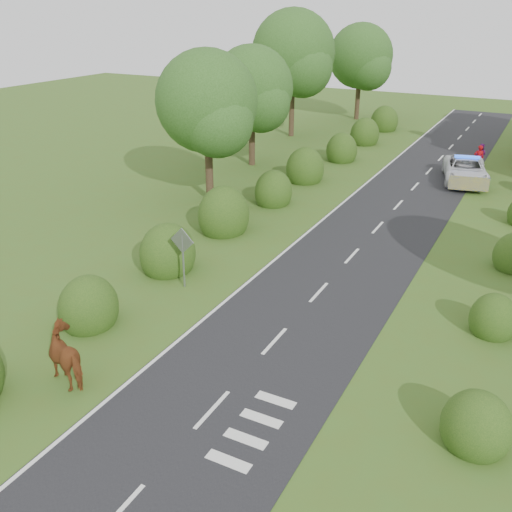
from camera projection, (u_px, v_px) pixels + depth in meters
The scene contains 13 objects.
ground at pixel (274, 342), 19.24m from camera, with size 120.00×120.00×0.00m, color #435D1E.
road at pixel (393, 210), 31.38m from camera, with size 6.00×70.00×0.02m, color black.
road_markings at pixel (353, 217), 30.37m from camera, with size 4.96×70.00×0.01m.
hedgerow_left at pixel (261, 197), 31.16m from camera, with size 2.75×50.41×3.00m.
tree_left_a at pixel (210, 106), 30.80m from camera, with size 5.74×5.60×8.38m.
tree_left_b at pixel (254, 92), 38.03m from camera, with size 5.74×5.60×8.07m.
tree_left_c at pixel (296, 56), 46.11m from camera, with size 6.97×6.80×10.22m.
tree_left_d at pixel (363, 59), 53.53m from camera, with size 6.15×6.00×8.89m.
road_sign at pixel (183, 249), 22.31m from camera, with size 1.06×0.08×2.53m.
cow at pixel (71, 358), 17.04m from camera, with size 1.10×2.07×1.47m, color #60290E.
police_van at pixel (465, 170), 36.09m from camera, with size 3.73×5.97×1.68m.
pedestrian_red at pixel (479, 158), 38.28m from camera, with size 0.65×0.43×1.80m, color maroon.
pedestrian_purple at pixel (480, 155), 39.55m from camera, with size 0.77×0.60×1.59m, color #501358.
Camera 1 is at (7.05, -14.82, 10.47)m, focal length 40.00 mm.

